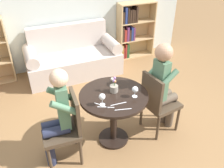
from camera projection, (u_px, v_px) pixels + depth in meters
ground_plane at (113, 139)px, 3.24m from camera, size 16.00×16.00×0.00m
round_table at (114, 106)px, 2.93m from camera, size 0.84×0.84×0.74m
couch at (73, 59)px, 4.61m from camera, size 1.76×0.80×0.92m
bookshelf_right at (131, 30)px, 5.11m from camera, size 0.80×0.28×1.19m
chair_left at (67, 126)px, 2.73m from camera, size 0.45×0.45×0.90m
chair_right at (157, 101)px, 3.13m from camera, size 0.48×0.48×0.90m
person_left at (57, 117)px, 2.63m from camera, size 0.43×0.36×1.23m
person_right at (164, 85)px, 3.06m from camera, size 0.45×0.38×1.30m
wine_glass_left at (102, 97)px, 2.61m from camera, size 0.07×0.07×0.15m
wine_glass_right at (135, 90)px, 2.75m from camera, size 0.07×0.07×0.14m
flower_vase at (114, 87)px, 2.86m from camera, size 0.10×0.10×0.19m
knife_left_setting at (106, 107)px, 2.63m from camera, size 0.17×0.10×0.00m
fork_left_setting at (123, 109)px, 2.60m from camera, size 0.19×0.06×0.00m
knife_right_setting at (102, 105)px, 2.66m from camera, size 0.12×0.16×0.00m
fork_right_setting at (118, 104)px, 2.68m from camera, size 0.19×0.02×0.00m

